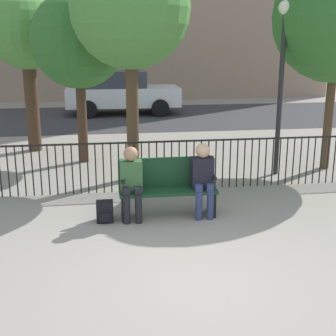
% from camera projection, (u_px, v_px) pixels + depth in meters
% --- Properties ---
extents(ground_plane, '(80.00, 80.00, 0.00)m').
position_uv_depth(ground_plane, '(192.00, 279.00, 5.54)').
color(ground_plane, gray).
extents(park_bench, '(1.54, 0.45, 0.92)m').
position_uv_depth(park_bench, '(167.00, 186.00, 7.45)').
color(park_bench, '#14381E').
rests_on(park_bench, ground).
extents(seated_person_0, '(0.34, 0.39, 1.16)m').
position_uv_depth(seated_person_0, '(131.00, 179.00, 7.20)').
color(seated_person_0, black).
rests_on(seated_person_0, ground).
extents(seated_person_1, '(0.34, 0.39, 1.18)m').
position_uv_depth(seated_person_1, '(203.00, 175.00, 7.35)').
color(seated_person_1, navy).
rests_on(seated_person_1, ground).
extents(backpack, '(0.26, 0.27, 0.32)m').
position_uv_depth(backpack, '(105.00, 212.00, 7.25)').
color(backpack, black).
rests_on(backpack, ground).
extents(fence_railing, '(9.01, 0.03, 0.95)m').
position_uv_depth(fence_railing, '(157.00, 161.00, 8.64)').
color(fence_railing, black).
rests_on(fence_railing, ground).
extents(tree_0, '(2.26, 2.26, 4.43)m').
position_uv_depth(tree_0, '(130.00, 9.00, 8.66)').
color(tree_0, '#4C3823').
rests_on(tree_0, ground).
extents(tree_1, '(1.81, 1.81, 3.83)m').
position_uv_depth(tree_1, '(27.00, 35.00, 11.22)').
color(tree_1, '#422D1E').
rests_on(tree_1, ground).
extents(tree_2, '(2.08, 2.08, 3.76)m').
position_uv_depth(tree_2, '(78.00, 41.00, 10.15)').
color(tree_2, '#422D1E').
rests_on(tree_2, ground).
extents(lamp_post, '(0.28, 0.28, 3.47)m').
position_uv_depth(lamp_post, '(282.00, 62.00, 9.26)').
color(lamp_post, black).
rests_on(lamp_post, ground).
extents(street_surface, '(24.00, 6.00, 0.01)m').
position_uv_depth(street_surface, '(130.00, 117.00, 16.99)').
color(street_surface, '#333335').
rests_on(street_surface, ground).
extents(parked_car_0, '(4.20, 1.94, 1.62)m').
position_uv_depth(parked_car_0, '(121.00, 92.00, 17.57)').
color(parked_car_0, silver).
rests_on(parked_car_0, ground).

